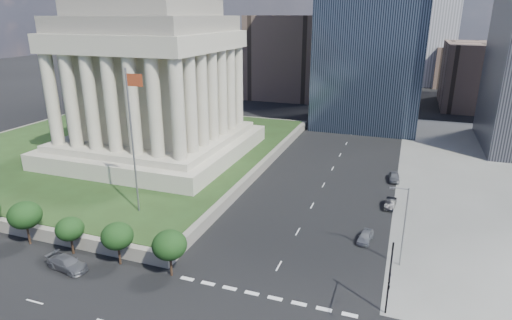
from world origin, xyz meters
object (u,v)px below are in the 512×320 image
at_px(suv_grey, 67,263).
at_px(parked_sedan_mid, 390,203).
at_px(war_memorial, 150,54).
at_px(street_lamp_north, 403,222).
at_px(parked_sedan_far, 394,177).
at_px(flagpole, 133,135).
at_px(traffic_signal_ne, 389,278).
at_px(parked_sedan_near, 365,237).

height_order(suv_grey, parked_sedan_mid, suv_grey).
relative_size(war_memorial, street_lamp_north, 3.90).
relative_size(street_lamp_north, parked_sedan_far, 2.23).
relative_size(flagpole, traffic_signal_ne, 2.50).
xyz_separation_m(parked_sedan_mid, parked_sedan_far, (0.00, 11.80, 0.09)).
relative_size(traffic_signal_ne, parked_sedan_near, 2.00).
distance_m(suv_grey, parked_sedan_near, 37.06).
distance_m(traffic_signal_ne, suv_grey, 36.01).
bearing_deg(street_lamp_north, parked_sedan_mid, 96.36).
xyz_separation_m(war_memorial, traffic_signal_ne, (46.50, -34.30, -16.15)).
bearing_deg(parked_sedan_near, flagpole, -162.68).
bearing_deg(street_lamp_north, flagpole, -178.37).
relative_size(war_memorial, parked_sedan_mid, 9.56).
bearing_deg(flagpole, parked_sedan_mid, 27.59).
xyz_separation_m(war_memorial, parked_sedan_far, (45.50, 5.21, -20.64)).
bearing_deg(war_memorial, street_lamp_north, -25.92).
bearing_deg(parked_sedan_near, traffic_signal_ne, -70.23).
xyz_separation_m(street_lamp_north, parked_sedan_mid, (-1.83, 16.41, -4.99)).
xyz_separation_m(flagpole, parked_sedan_near, (30.83, 5.47, -12.43)).
distance_m(street_lamp_north, parked_sedan_far, 28.69).
relative_size(street_lamp_north, suv_grey, 1.86).
bearing_deg(war_memorial, parked_sedan_far, 6.53).
xyz_separation_m(traffic_signal_ne, parked_sedan_near, (-3.50, 15.77, -4.57)).
relative_size(parked_sedan_near, parked_sedan_mid, 0.98).
bearing_deg(traffic_signal_ne, war_memorial, 143.58).
height_order(traffic_signal_ne, street_lamp_north, street_lamp_north).
xyz_separation_m(street_lamp_north, parked_sedan_near, (-4.33, 4.47, -4.98)).
height_order(traffic_signal_ne, suv_grey, traffic_signal_ne).
xyz_separation_m(parked_sedan_near, parked_sedan_far, (2.50, 23.74, 0.08)).
bearing_deg(parked_sedan_far, street_lamp_north, -90.53).
distance_m(traffic_signal_ne, parked_sedan_mid, 28.11).
bearing_deg(traffic_signal_ne, suv_grey, -175.67).
bearing_deg(parked_sedan_near, parked_sedan_mid, 85.44).
distance_m(suv_grey, parked_sedan_mid, 46.09).
distance_m(flagpole, parked_sedan_near, 33.69).
xyz_separation_m(traffic_signal_ne, parked_sedan_mid, (-1.00, 27.72, -4.58)).
height_order(flagpole, suv_grey, flagpole).
relative_size(war_memorial, flagpole, 1.95).
distance_m(parked_sedan_mid, parked_sedan_far, 11.80).
height_order(street_lamp_north, parked_sedan_far, street_lamp_north).
xyz_separation_m(flagpole, parked_sedan_far, (33.33, 29.21, -12.35)).
relative_size(war_memorial, parked_sedan_far, 8.70).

